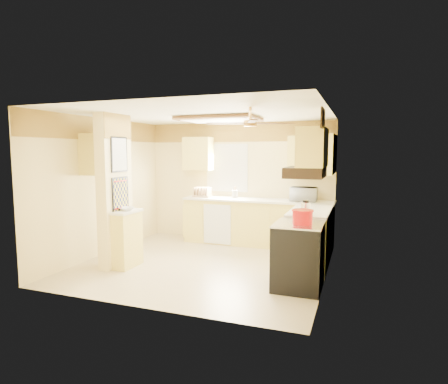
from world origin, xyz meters
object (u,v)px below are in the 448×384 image
at_px(stove, 299,255).
at_px(bowl, 126,209).
at_px(microwave, 304,194).
at_px(dutch_oven, 303,217).
at_px(kettle, 306,208).

bearing_deg(stove, bowl, -179.82).
bearing_deg(microwave, stove, 97.47).
height_order(bowl, dutch_oven, dutch_oven).
xyz_separation_m(microwave, bowl, (-2.56, -2.15, -0.11)).
relative_size(microwave, dutch_oven, 1.68).
bearing_deg(kettle, stove, -90.26).
relative_size(dutch_oven, kettle, 1.36).
xyz_separation_m(bowl, dutch_oven, (2.85, -0.03, 0.05)).
xyz_separation_m(microwave, kettle, (0.24, -1.54, -0.04)).
relative_size(stove, kettle, 4.25).
height_order(stove, bowl, bowl).
distance_m(dutch_oven, kettle, 0.64).
distance_m(bowl, dutch_oven, 2.85).
distance_m(microwave, kettle, 1.56).
xyz_separation_m(stove, dutch_oven, (0.05, -0.04, 0.55)).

